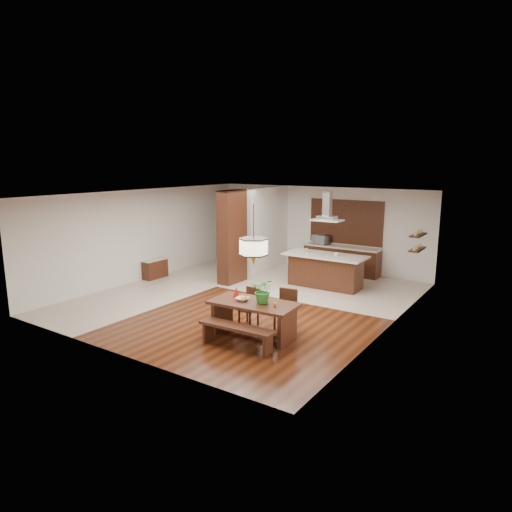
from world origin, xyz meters
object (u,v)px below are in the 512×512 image
Objects in this scene: island_cup at (336,254)px; hallway_console at (155,269)px; fruit_bowl at (242,299)px; range_hood at (327,206)px; dining_table at (254,311)px; foliage_plant at (264,290)px; dining_bench at (237,336)px; pendant_lantern at (253,235)px; kitchen_island at (325,270)px; microwave at (321,240)px; dining_chair_right at (285,312)px; dining_chair_left at (249,307)px.

hallway_console is at bearing -159.55° from island_cup.
fruit_bowl is 4.89m from range_hood.
dining_table is 0.53m from foliage_plant.
dining_bench is at bearing -88.64° from island_cup.
pendant_lantern is 2.36× the size of foliage_plant.
island_cup reaches higher than kitchen_island.
kitchen_island is 1.94m from range_hood.
hallway_console is 3.15× the size of fruit_bowl.
island_cup is at bearing 91.02° from dining_table.
hallway_console is at bearing -158.04° from kitchen_island.
foliage_plant is 4.42m from island_cup.
microwave is (-1.05, 1.85, 0.59)m from kitchen_island.
hallway_console is 6.06m from dining_table.
fruit_bowl is at bearing -66.33° from microwave.
pendant_lantern is at bearing -134.08° from dining_chair_right.
dining_table is at bearing -134.08° from dining_chair_right.
island_cup is (-0.08, 4.48, 0.49)m from dining_table.
dining_chair_left is 5.98m from microwave.
dining_chair_left reaches higher than fruit_bowl.
kitchen_island is 2.21m from microwave.
range_hood is (-0.45, 4.55, 1.89)m from dining_table.
dining_table is 4.51m from island_cup.
fruit_bowl is at bearing -92.39° from island_cup.
fruit_bowl is (-0.27, -0.05, -1.42)m from pendant_lantern.
pendant_lantern is 1.45m from fruit_bowl.
dining_table is 2.22× the size of dining_chair_left.
island_cup is (-0.12, 5.16, 0.84)m from dining_bench.
dining_table is 3.50× the size of foliage_plant.
fruit_bowl is 4.54m from island_cup.
range_hood is at bearing 22.55° from hallway_console.
foliage_plant is (0.17, 0.75, 0.83)m from dining_bench.
dining_chair_right is (5.98, -1.83, 0.17)m from hallway_console.
island_cup reaches higher than fruit_bowl.
kitchen_island is at bearing 95.70° from pendant_lantern.
fruit_bowl is at bearing -166.72° from foliage_plant.
dining_chair_left is at bearing -91.32° from kitchen_island.
dining_bench is 2.93× the size of microwave.
hallway_console is at bearing 157.59° from foliage_plant.
dining_chair_right is at bearing 5.84° from dining_chair_left.
pendant_lantern is at bearing -162.54° from foliage_plant.
kitchen_island is (-0.66, 4.48, -0.54)m from foliage_plant.
foliage_plant reaches higher than dining_chair_right.
hallway_console is 0.45× the size of dining_table.
fruit_bowl is 0.49× the size of microwave.
pendant_lantern reaches higher than dining_chair_left.
foliage_plant is at bearing -81.57° from range_hood.
fruit_bowl is at bearing -170.11° from pendant_lantern.
range_hood is (-0.66, 4.49, 1.40)m from foliage_plant.
range_hood is (-0.19, 4.60, 1.64)m from fruit_bowl.
foliage_plant is at bearing -31.51° from dining_chair_left.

